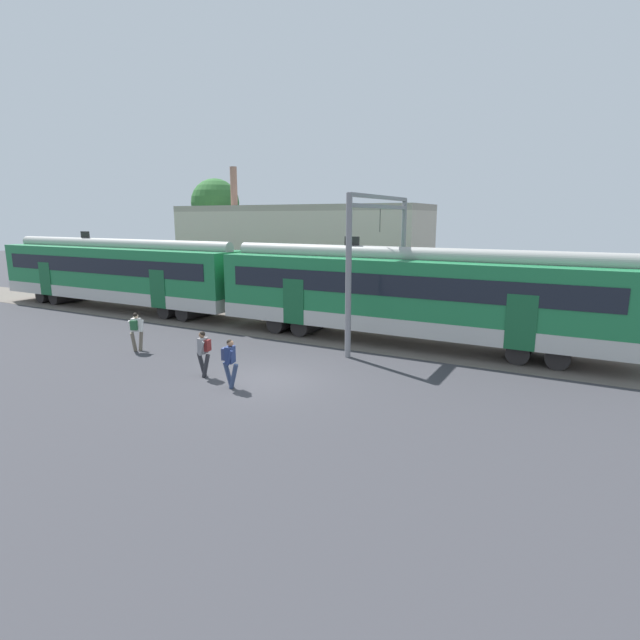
% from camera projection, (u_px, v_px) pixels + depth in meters
% --- Properties ---
extents(ground_plane, '(160.00, 160.00, 0.00)m').
position_uv_depth(ground_plane, '(263.00, 380.00, 17.46)').
color(ground_plane, '#38383D').
extents(track_bed, '(80.00, 4.40, 0.01)m').
position_uv_depth(track_bed, '(215.00, 320.00, 27.61)').
color(track_bed, '#605951').
rests_on(track_bed, ground).
extents(commuter_train, '(38.05, 3.07, 4.73)m').
position_uv_depth(commuter_train, '(250.00, 283.00, 26.00)').
color(commuter_train, '#B7B7B2').
rests_on(commuter_train, ground).
extents(pedestrian_white, '(0.53, 0.71, 1.67)m').
position_uv_depth(pedestrian_white, '(136.00, 328.00, 21.02)').
color(pedestrian_white, '#6B6051').
rests_on(pedestrian_white, ground).
extents(pedestrian_grey, '(0.68, 0.54, 1.67)m').
position_uv_depth(pedestrian_grey, '(204.00, 350.00, 17.63)').
color(pedestrian_grey, '#28282D').
rests_on(pedestrian_grey, ground).
extents(pedestrian_navy, '(0.69, 0.54, 1.67)m').
position_uv_depth(pedestrian_navy, '(230.00, 359.00, 16.47)').
color(pedestrian_navy, navy).
rests_on(pedestrian_navy, ground).
extents(catenary_gantry, '(0.24, 6.64, 6.53)m').
position_uv_depth(catenary_gantry, '(379.00, 246.00, 22.23)').
color(catenary_gantry, gray).
rests_on(catenary_gantry, ground).
extents(background_building, '(18.02, 5.00, 9.20)m').
position_uv_depth(background_building, '(298.00, 252.00, 34.78)').
color(background_building, beige).
rests_on(background_building, ground).
extents(street_tree_left, '(4.12, 4.12, 8.88)m').
position_uv_depth(street_tree_left, '(215.00, 203.00, 42.98)').
color(street_tree_left, brown).
rests_on(street_tree_left, ground).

